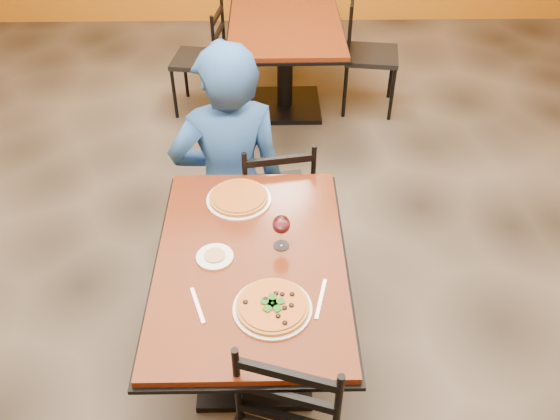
{
  "coord_description": "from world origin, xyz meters",
  "views": [
    {
      "loc": [
        0.1,
        -2.23,
        2.47
      ],
      "look_at": [
        0.13,
        -0.3,
        0.85
      ],
      "focal_mm": 36.67,
      "sensor_mm": 36.0,
      "label": 1
    }
  ],
  "objects_px": {
    "chair_main_far": "(274,196)",
    "chair_second_right": "(372,56)",
    "pizza_main": "(272,306)",
    "plate_far": "(239,200)",
    "wine_glass": "(281,231)",
    "table_main": "(252,289)",
    "table_second": "(285,45)",
    "diner": "(228,156)",
    "plate_main": "(273,308)",
    "chair_second_left": "(199,60)",
    "side_plate": "(215,257)",
    "pizza_far": "(239,197)"
  },
  "relations": [
    {
      "from": "chair_main_far",
      "to": "chair_second_right",
      "type": "relative_size",
      "value": 0.95
    },
    {
      "from": "pizza_main",
      "to": "plate_far",
      "type": "relative_size",
      "value": 0.92
    },
    {
      "from": "wine_glass",
      "to": "table_main",
      "type": "bearing_deg",
      "value": -150.23
    },
    {
      "from": "table_second",
      "to": "plate_far",
      "type": "relative_size",
      "value": 4.27
    },
    {
      "from": "diner",
      "to": "plate_main",
      "type": "relative_size",
      "value": 4.33
    },
    {
      "from": "diner",
      "to": "plate_far",
      "type": "relative_size",
      "value": 4.33
    },
    {
      "from": "diner",
      "to": "plate_far",
      "type": "xyz_separation_m",
      "value": [
        0.08,
        -0.49,
        0.08
      ]
    },
    {
      "from": "chair_main_far",
      "to": "chair_second_right",
      "type": "distance_m",
      "value": 1.95
    },
    {
      "from": "chair_second_right",
      "to": "pizza_main",
      "type": "bearing_deg",
      "value": 172.67
    },
    {
      "from": "chair_second_right",
      "to": "plate_main",
      "type": "bearing_deg",
      "value": 172.67
    },
    {
      "from": "chair_second_left",
      "to": "table_main",
      "type": "bearing_deg",
      "value": 18.94
    },
    {
      "from": "plate_main",
      "to": "side_plate",
      "type": "relative_size",
      "value": 1.94
    },
    {
      "from": "chair_second_right",
      "to": "wine_glass",
      "type": "xyz_separation_m",
      "value": [
        -0.78,
        -2.51,
        0.38
      ]
    },
    {
      "from": "plate_far",
      "to": "chair_main_far",
      "type": "bearing_deg",
      "value": 68.02
    },
    {
      "from": "chair_second_right",
      "to": "plate_main",
      "type": "relative_size",
      "value": 2.99
    },
    {
      "from": "plate_far",
      "to": "chair_second_right",
      "type": "bearing_deg",
      "value": 66.02
    },
    {
      "from": "side_plate",
      "to": "chair_second_left",
      "type": "bearing_deg",
      "value": 97.42
    },
    {
      "from": "diner",
      "to": "pizza_far",
      "type": "bearing_deg",
      "value": 85.76
    },
    {
      "from": "plate_far",
      "to": "wine_glass",
      "type": "relative_size",
      "value": 1.72
    },
    {
      "from": "chair_second_right",
      "to": "diner",
      "type": "bearing_deg",
      "value": 156.84
    },
    {
      "from": "wine_glass",
      "to": "side_plate",
      "type": "bearing_deg",
      "value": -166.56
    },
    {
      "from": "table_second",
      "to": "wine_glass",
      "type": "height_order",
      "value": "wine_glass"
    },
    {
      "from": "side_plate",
      "to": "table_main",
      "type": "bearing_deg",
      "value": -2.72
    },
    {
      "from": "chair_second_left",
      "to": "plate_far",
      "type": "xyz_separation_m",
      "value": [
        0.42,
        -2.19,
        0.32
      ]
    },
    {
      "from": "pizza_far",
      "to": "wine_glass",
      "type": "relative_size",
      "value": 1.56
    },
    {
      "from": "chair_second_left",
      "to": "chair_second_right",
      "type": "distance_m",
      "value": 1.4
    },
    {
      "from": "chair_main_far",
      "to": "pizza_main",
      "type": "bearing_deg",
      "value": 79.83
    },
    {
      "from": "plate_main",
      "to": "wine_glass",
      "type": "relative_size",
      "value": 1.72
    },
    {
      "from": "chair_second_left",
      "to": "plate_far",
      "type": "relative_size",
      "value": 2.83
    },
    {
      "from": "table_second",
      "to": "side_plate",
      "type": "xyz_separation_m",
      "value": [
        -0.36,
        -2.58,
        0.19
      ]
    },
    {
      "from": "table_main",
      "to": "plate_far",
      "type": "relative_size",
      "value": 3.97
    },
    {
      "from": "diner",
      "to": "chair_second_right",
      "type": "bearing_deg",
      "value": -135.37
    },
    {
      "from": "chair_second_left",
      "to": "pizza_main",
      "type": "relative_size",
      "value": 3.08
    },
    {
      "from": "pizza_far",
      "to": "plate_main",
      "type": "bearing_deg",
      "value": -76.96
    },
    {
      "from": "plate_main",
      "to": "pizza_main",
      "type": "distance_m",
      "value": 0.02
    },
    {
      "from": "table_main",
      "to": "side_plate",
      "type": "bearing_deg",
      "value": 177.28
    },
    {
      "from": "chair_second_right",
      "to": "pizza_far",
      "type": "relative_size",
      "value": 3.31
    },
    {
      "from": "chair_main_far",
      "to": "plate_main",
      "type": "bearing_deg",
      "value": 79.83
    },
    {
      "from": "table_main",
      "to": "wine_glass",
      "type": "distance_m",
      "value": 0.32
    },
    {
      "from": "chair_main_far",
      "to": "pizza_far",
      "type": "bearing_deg",
      "value": 58.54
    },
    {
      "from": "plate_far",
      "to": "side_plate",
      "type": "height_order",
      "value": "same"
    },
    {
      "from": "table_second",
      "to": "wine_glass",
      "type": "bearing_deg",
      "value": -91.79
    },
    {
      "from": "chair_second_right",
      "to": "pizza_far",
      "type": "distance_m",
      "value": 2.42
    },
    {
      "from": "side_plate",
      "to": "pizza_far",
      "type": "bearing_deg",
      "value": 77.24
    },
    {
      "from": "chair_main_far",
      "to": "wine_glass",
      "type": "bearing_deg",
      "value": 82.66
    },
    {
      "from": "chair_second_left",
      "to": "side_plate",
      "type": "height_order",
      "value": "chair_second_left"
    },
    {
      "from": "plate_main",
      "to": "chair_main_far",
      "type": "bearing_deg",
      "value": 89.32
    },
    {
      "from": "wine_glass",
      "to": "diner",
      "type": "bearing_deg",
      "value": 109.0
    },
    {
      "from": "pizza_main",
      "to": "plate_main",
      "type": "bearing_deg",
      "value": 0.0
    },
    {
      "from": "table_main",
      "to": "plate_main",
      "type": "relative_size",
      "value": 3.97
    }
  ]
}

